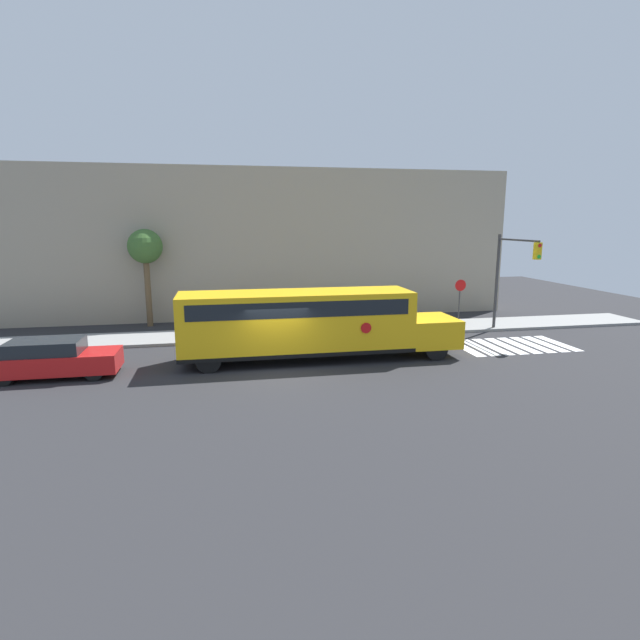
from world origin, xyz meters
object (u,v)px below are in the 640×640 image
parked_car (53,359)px  traffic_light (510,269)px  school_bus (308,321)px  tree_near_sidewalk (145,249)px  stop_sign (460,298)px

parked_car → traffic_light: 21.48m
school_bus → tree_near_sidewalk: size_ratio=2.19×
parked_car → stop_sign: size_ratio=1.67×
parked_car → traffic_light: traffic_light is taller
school_bus → traffic_light: bearing=14.4°
tree_near_sidewalk → school_bus: bearing=-48.8°
stop_sign → tree_near_sidewalk: bearing=165.3°
parked_car → stop_sign: (19.08, 4.92, 1.06)m
parked_car → tree_near_sidewalk: 10.26m
school_bus → stop_sign: (9.13, 4.36, 0.09)m
stop_sign → traffic_light: bearing=-37.8°
school_bus → parked_car: size_ratio=2.57×
stop_sign → parked_car: bearing=-165.5°
school_bus → traffic_light: traffic_light is taller
traffic_light → tree_near_sidewalk: 19.66m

